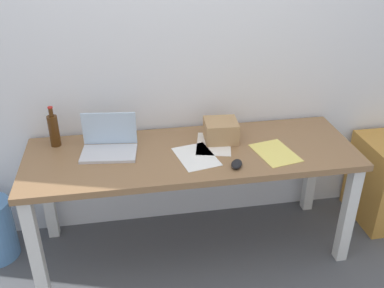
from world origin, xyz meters
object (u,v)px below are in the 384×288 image
Objects in this scene: desk at (192,165)px; computer_mouse at (237,164)px; laptop_left at (109,144)px; beer_bottle at (54,130)px; cardboard_box at (221,131)px.

desk is 0.33m from computer_mouse.
laptop_left is 0.36m from beer_bottle.
desk is 0.87m from beer_bottle.
computer_mouse is at bearing -22.80° from beer_bottle.
laptop_left is 1.35× the size of beer_bottle.
beer_bottle is at bearing 156.87° from laptop_left.
laptop_left is at bearing -23.13° from beer_bottle.
cardboard_box is at bearing 117.16° from computer_mouse.
laptop_left is 3.48× the size of computer_mouse.
beer_bottle reaches higher than computer_mouse.
cardboard_box is at bearing 2.98° from laptop_left.
computer_mouse is (1.04, -0.44, -0.09)m from beer_bottle.
cardboard_box is at bearing 29.41° from desk.
beer_bottle is 1.27× the size of cardboard_box.
beer_bottle is at bearing 174.20° from cardboard_box.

